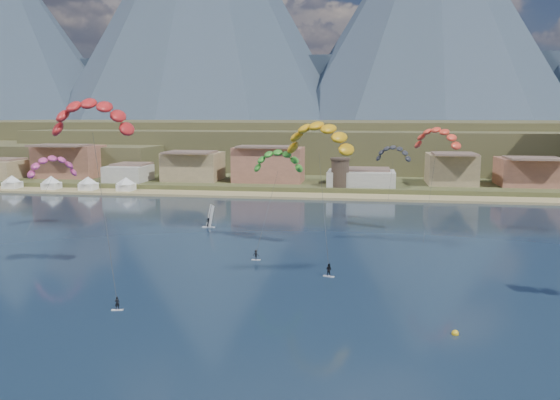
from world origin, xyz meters
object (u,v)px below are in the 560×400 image
object	(u,v)px
kitesurfer_red	(92,111)
windsurfer	(209,220)
buoy	(455,333)
watchtower	(340,172)
kitesurfer_yellow	(319,133)
kitesurfer_green	(278,158)

from	to	relation	value
kitesurfer_red	windsurfer	world-z (taller)	kitesurfer_red
windsurfer	kitesurfer_red	bearing A→B (deg)	-96.59
windsurfer	buoy	size ratio (longest dim) A/B	6.16
buoy	kitesurfer_red	bearing A→B (deg)	164.41
buoy	watchtower	bearing A→B (deg)	99.29
windsurfer	buoy	bearing A→B (deg)	-51.51
watchtower	kitesurfer_yellow	xyz separation A→B (m)	(0.01, -72.17, 13.48)
kitesurfer_red	kitesurfer_green	world-z (taller)	kitesurfer_red
watchtower	buoy	size ratio (longest dim) A/B	11.40
kitesurfer_yellow	windsurfer	distance (m)	34.43
kitesurfer_red	windsurfer	bearing A→B (deg)	83.41
watchtower	kitesurfer_red	distance (m)	100.48
kitesurfer_red	buoy	distance (m)	53.13
kitesurfer_yellow	kitesurfer_red	bearing A→B (deg)	-141.39
kitesurfer_yellow	windsurfer	bearing A→B (deg)	145.16
watchtower	buoy	world-z (taller)	watchtower
windsurfer	buoy	distance (m)	66.69
watchtower	buoy	xyz separation A→B (m)	(17.62, -107.72, -6.24)
kitesurfer_red	buoy	xyz separation A→B (m)	(46.05, -12.85, -23.17)
kitesurfer_green	buoy	bearing A→B (deg)	-57.73
kitesurfer_red	windsurfer	xyz separation A→B (m)	(4.55, 39.34, -21.82)
kitesurfer_green	windsurfer	xyz separation A→B (m)	(-16.28, 12.25, -13.86)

